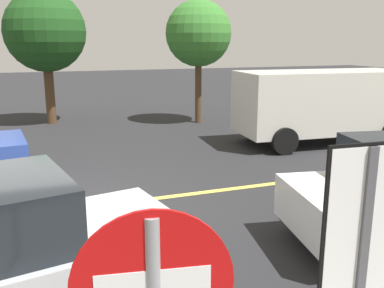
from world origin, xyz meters
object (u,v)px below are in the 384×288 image
tree_left_verge (45,32)px  speed_limit_sign (359,269)px  tree_centre_verge (198,34)px  white_van (322,102)px

tree_left_verge → speed_limit_sign: bearing=-85.6°
tree_left_verge → tree_centre_verge: tree_left_verge is taller
speed_limit_sign → white_van: speed_limit_sign is taller
tree_left_verge → tree_centre_verge: 5.64m
white_van → tree_centre_verge: 5.46m
tree_centre_verge → white_van: bearing=-62.7°
white_van → tree_left_verge: bearing=140.7°
speed_limit_sign → tree_left_verge: size_ratio=0.51×
white_van → tree_centre_verge: bearing=117.3°
tree_centre_verge → speed_limit_sign: bearing=-107.1°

